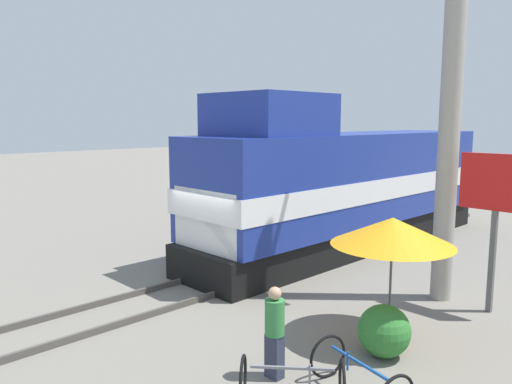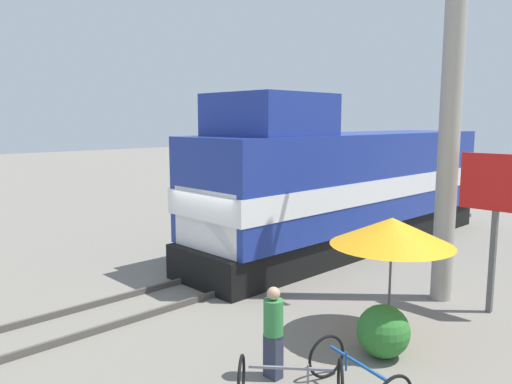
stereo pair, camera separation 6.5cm
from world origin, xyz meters
The scene contains 11 objects.
ground_plane centered at (0.00, 0.00, 0.00)m, with size 120.00×120.00×0.00m, color slate.
rail_near centered at (-0.72, 0.00, 0.07)m, with size 0.08×28.23×0.15m, color #4C4742.
rail_far centered at (0.72, 0.00, 0.07)m, with size 0.08×28.23×0.15m, color #4C4742.
locomotive centered at (0.00, 5.25, 2.14)m, with size 3.05×13.49×5.15m.
utility_pole centered at (4.71, 2.94, 4.98)m, with size 1.80×0.50×9.87m.
vendor_umbrella centered at (5.02, -0.02, 2.22)m, with size 2.44×2.44×2.49m.
billboard_sign centered at (5.90, 2.89, 2.71)m, with size 1.66×0.12×3.66m.
shrub_cluster centered at (5.38, -0.80, 0.49)m, with size 0.99×0.99×0.99m, color #2D722D.
person_bystander centered at (4.49, -2.84, 0.87)m, with size 0.34×0.34×1.62m.
bicycle centered at (5.89, -2.37, 0.39)m, with size 1.74×1.12×0.77m.
bicycle_spare centered at (5.29, -3.28, 0.40)m, with size 1.70×1.63×0.78m.
Camera 2 is at (10.09, -8.65, 4.40)m, focal length 35.00 mm.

